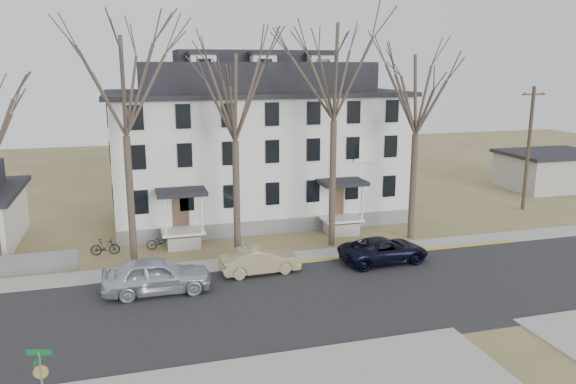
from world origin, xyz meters
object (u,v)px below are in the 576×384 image
object	(u,v)px
boarding_house	(255,144)
tree_center	(335,64)
utility_pole_far	(529,147)
car_navy	(384,251)
street_sign	(41,377)
bicycle_right	(105,247)
car_tan	(260,261)
tree_mid_right	(418,89)
bicycle_left	(162,242)
car_silver	(157,276)
tree_mid_left	(234,91)
tree_far_left	(123,79)

from	to	relation	value
boarding_house	tree_center	size ratio (longest dim) A/B	1.41
boarding_house	utility_pole_far	bearing A→B (deg)	-10.92
car_navy	street_sign	size ratio (longest dim) A/B	1.91
car_navy	bicycle_right	size ratio (longest dim) A/B	3.02
utility_pole_far	car_tan	distance (m)	24.62
boarding_house	tree_mid_right	world-z (taller)	tree_mid_right
tree_center	bicycle_left	bearing A→B (deg)	169.70
tree_center	utility_pole_far	world-z (taller)	tree_center
tree_mid_right	bicycle_right	world-z (taller)	tree_mid_right
utility_pole_far	street_sign	distance (m)	37.65
car_silver	street_sign	world-z (taller)	street_sign
bicycle_left	bicycle_right	xyz separation A→B (m)	(-3.30, -0.12, 0.02)
car_silver	tree_mid_left	bearing A→B (deg)	-45.49
tree_far_left	utility_pole_far	xyz separation A→B (m)	(29.50, 4.20, -5.44)
tree_mid_left	car_navy	bearing A→B (deg)	-26.57
boarding_house	tree_mid_left	bearing A→B (deg)	-110.20
bicycle_left	car_silver	bearing A→B (deg)	-175.95
boarding_house	street_sign	bearing A→B (deg)	-117.54
tree_far_left	tree_mid_right	size ratio (longest dim) A/B	1.08
car_silver	car_tan	distance (m)	5.63
tree_center	bicycle_right	distance (m)	17.33
tree_mid_left	street_sign	xyz separation A→B (m)	(-8.91, -14.69, -7.84)
boarding_house	car_silver	world-z (taller)	boarding_house
tree_far_left	car_silver	distance (m)	10.65
boarding_house	tree_far_left	distance (m)	13.12
tree_mid_left	utility_pole_far	world-z (taller)	tree_mid_left
tree_center	bicycle_left	distance (m)	14.91
car_silver	street_sign	bearing A→B (deg)	158.72
tree_far_left	car_navy	bearing A→B (deg)	-15.74
tree_mid_right	car_silver	distance (m)	19.24
utility_pole_far	car_navy	bearing A→B (deg)	-152.87
tree_mid_right	car_silver	world-z (taller)	tree_mid_right
boarding_house	bicycle_left	world-z (taller)	boarding_house
tree_mid_right	car_navy	bearing A→B (deg)	-134.11
utility_pole_far	tree_far_left	bearing A→B (deg)	-171.90
tree_center	utility_pole_far	distance (m)	19.03
car_tan	street_sign	distance (m)	14.60
boarding_house	street_sign	xyz separation A→B (m)	(-11.91, -22.85, -3.61)
tree_center	tree_mid_right	distance (m)	5.70
tree_mid_right	car_tan	world-z (taller)	tree_mid_right
tree_far_left	utility_pole_far	size ratio (longest dim) A/B	1.44
utility_pole_far	car_tan	xyz separation A→B (m)	(-22.97, -7.81, -4.20)
utility_pole_far	car_navy	distance (m)	18.19
tree_center	car_silver	world-z (taller)	tree_center
tree_far_left	tree_center	size ratio (longest dim) A/B	0.93
tree_mid_left	tree_mid_right	xyz separation A→B (m)	(11.50, 0.00, 0.00)
car_silver	street_sign	size ratio (longest dim) A/B	1.98
bicycle_left	utility_pole_far	bearing A→B (deg)	-75.63
tree_center	car_navy	world-z (taller)	tree_center
boarding_house	tree_mid_right	bearing A→B (deg)	-43.81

